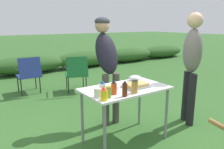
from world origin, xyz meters
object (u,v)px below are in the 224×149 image
plate_stack (111,87)px  mixing_bowl (135,78)px  bbq_sauce_bottle (125,89)px  mustard_bottle (104,94)px  spice_jar (135,86)px  camp_chair_near_hedge (29,73)px  hot_sauce_bottle (114,88)px  paper_cup_stack (98,93)px  standing_person_in_gray_fleece (107,57)px  food_tray (136,85)px  mayo_bottle (102,88)px  relish_jar (109,92)px  camp_chair_green_behind_table (76,72)px  folding_table (125,93)px  standing_person_in_dark_puffer (192,58)px

plate_stack → mixing_bowl: (0.48, 0.11, 0.02)m
bbq_sauce_bottle → mustard_bottle: bbq_sauce_bottle is taller
spice_jar → camp_chair_near_hedge: bearing=98.8°
hot_sauce_bottle → mustard_bottle: 0.23m
paper_cup_stack → standing_person_in_gray_fleece: bearing=51.3°
mixing_bowl → hot_sauce_bottle: (-0.59, -0.32, 0.04)m
mixing_bowl → paper_cup_stack: bearing=-158.6°
food_tray → camp_chair_near_hedge: camp_chair_near_hedge is taller
plate_stack → mayo_bottle: mayo_bottle is taller
hot_sauce_bottle → relish_jar: bearing=-149.3°
mayo_bottle → standing_person_in_gray_fleece: bearing=54.0°
spice_jar → mustard_bottle: 0.43m
spice_jar → camp_chair_green_behind_table: 2.62m
folding_table → camp_chair_near_hedge: 2.87m
plate_stack → standing_person_in_gray_fleece: bearing=62.0°
hot_sauce_bottle → spice_jar: 0.25m
folding_table → bbq_sauce_bottle: 0.37m
folding_table → mayo_bottle: (-0.41, -0.10, 0.16)m
hot_sauce_bottle → bbq_sauce_bottle: (0.06, -0.13, 0.01)m
mustard_bottle → standing_person_in_dark_puffer: size_ratio=0.09×
spice_jar → mayo_bottle: bearing=160.0°
paper_cup_stack → mayo_bottle: 0.09m
folding_table → camp_chair_green_behind_table: 2.37m
camp_chair_green_behind_table → camp_chair_near_hedge: 1.04m
bbq_sauce_bottle → relish_jar: bbq_sauce_bottle is taller
camp_chair_near_hedge → mixing_bowl: bearing=-70.6°
food_tray → plate_stack: (-0.28, 0.14, -0.01)m
food_tray → mayo_bottle: mayo_bottle is taller
hot_sauce_bottle → bbq_sauce_bottle: size_ratio=0.90×
folding_table → spice_jar: bearing=-100.6°
folding_table → camp_chair_near_hedge: size_ratio=1.32×
spice_jar → relish_jar: (-0.35, 0.03, -0.01)m
plate_stack → relish_jar: relish_jar is taller
bbq_sauce_bottle → folding_table: bearing=50.7°
paper_cup_stack → mayo_bottle: bearing=19.4°
folding_table → spice_jar: size_ratio=6.60×
standing_person_in_gray_fleece → folding_table: bearing=-100.5°
standing_person_in_dark_puffer → plate_stack: bearing=-69.1°
bbq_sauce_bottle → camp_chair_green_behind_table: size_ratio=0.22×
spice_jar → standing_person_in_dark_puffer: (1.20, 0.11, 0.21)m
food_tray → paper_cup_stack: paper_cup_stack is taller
food_tray → mixing_bowl: bearing=51.1°
food_tray → mustard_bottle: 0.62m
spice_jar → folding_table: bearing=79.4°
bbq_sauce_bottle → mustard_bottle: size_ratio=1.28×
relish_jar → camp_chair_near_hedge: 3.04m
hot_sauce_bottle → standing_person_in_dark_puffer: bearing=0.6°
folding_table → mustard_bottle: size_ratio=7.56×
plate_stack → mustard_bottle: bearing=-133.8°
bbq_sauce_bottle → mustard_bottle: 0.26m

